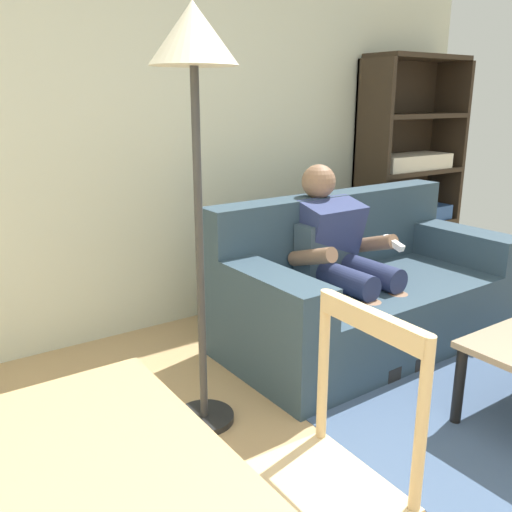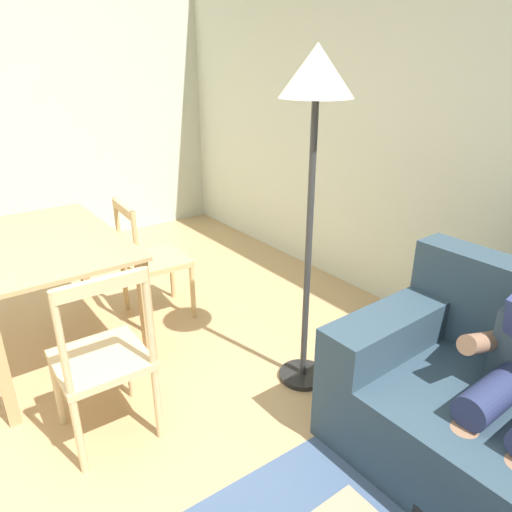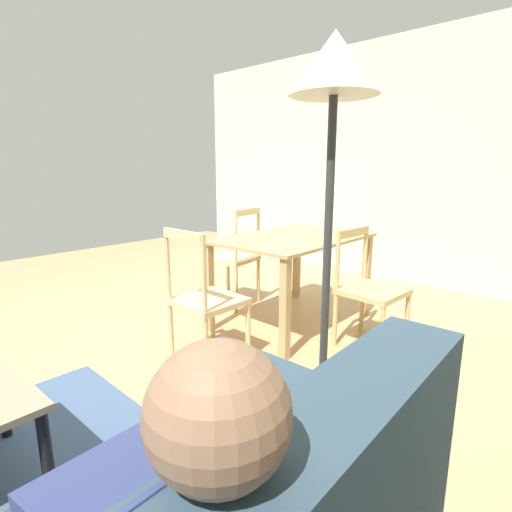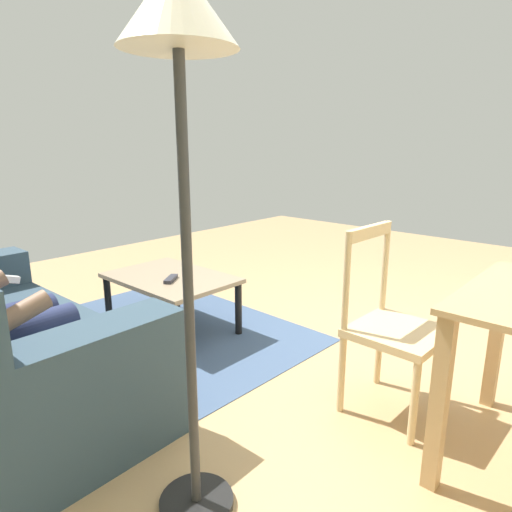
{
  "view_description": "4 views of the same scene",
  "coord_description": "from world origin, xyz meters",
  "px_view_note": "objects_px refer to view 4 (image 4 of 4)",
  "views": [
    {
      "loc": [
        -1.05,
        -0.59,
        1.48
      ],
      "look_at": [
        0.09,
        1.06,
        0.9
      ],
      "focal_mm": 38.55,
      "sensor_mm": 36.0,
      "label": 1
    },
    {
      "loc": [
        1.74,
        -0.16,
        1.77
      ],
      "look_at": [
        0.09,
        1.06,
        0.9
      ],
      "focal_mm": 32.72,
      "sensor_mm": 36.0,
      "label": 2
    },
    {
      "loc": [
        1.5,
        2.33,
        1.32
      ],
      "look_at": [
        0.09,
        1.06,
        0.9
      ],
      "focal_mm": 27.95,
      "sensor_mm": 36.0,
      "label": 3
    },
    {
      "loc": [
        -1.05,
        2.33,
        1.34
      ],
      "look_at": [
        0.09,
        1.06,
        0.9
      ],
      "focal_mm": 31.16,
      "sensor_mm": 36.0,
      "label": 4
    }
  ],
  "objects_px": {
    "coffee_table": "(171,283)",
    "floor_lamp": "(179,66)",
    "tv_remote": "(171,279)",
    "dining_chair_facing_couch": "(392,327)"
  },
  "relations": [
    {
      "from": "coffee_table",
      "to": "floor_lamp",
      "type": "distance_m",
      "value": 2.06
    },
    {
      "from": "tv_remote",
      "to": "floor_lamp",
      "type": "distance_m",
      "value": 1.93
    },
    {
      "from": "tv_remote",
      "to": "floor_lamp",
      "type": "bearing_deg",
      "value": 110.72
    },
    {
      "from": "dining_chair_facing_couch",
      "to": "floor_lamp",
      "type": "xyz_separation_m",
      "value": [
        0.24,
        1.09,
        1.11
      ]
    },
    {
      "from": "coffee_table",
      "to": "floor_lamp",
      "type": "xyz_separation_m",
      "value": [
        -1.38,
        0.96,
        1.19
      ]
    },
    {
      "from": "floor_lamp",
      "to": "coffee_table",
      "type": "bearing_deg",
      "value": -34.65
    },
    {
      "from": "tv_remote",
      "to": "dining_chair_facing_couch",
      "type": "relative_size",
      "value": 0.18
    },
    {
      "from": "dining_chair_facing_couch",
      "to": "floor_lamp",
      "type": "relative_size",
      "value": 0.51
    },
    {
      "from": "dining_chair_facing_couch",
      "to": "floor_lamp",
      "type": "distance_m",
      "value": 1.57
    },
    {
      "from": "coffee_table",
      "to": "tv_remote",
      "type": "xyz_separation_m",
      "value": [
        -0.09,
        0.07,
        0.07
      ]
    }
  ]
}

